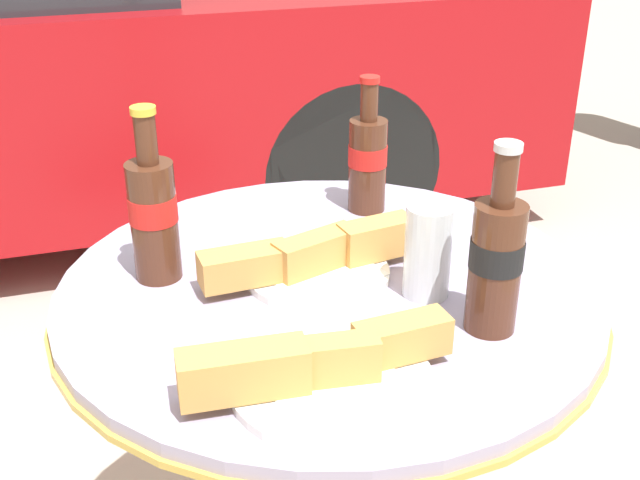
% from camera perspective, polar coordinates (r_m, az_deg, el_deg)
% --- Properties ---
extents(bistro_table, '(0.79, 0.79, 0.77)m').
position_cam_1_polar(bistro_table, '(1.23, 0.55, -8.60)').
color(bistro_table, gold).
rests_on(bistro_table, ground_plane).
extents(cola_bottle_left, '(0.07, 0.07, 0.25)m').
position_cam_1_polar(cola_bottle_left, '(1.03, 12.41, -1.35)').
color(cola_bottle_left, '#4C2819').
rests_on(cola_bottle_left, bistro_table).
extents(cola_bottle_right, '(0.07, 0.07, 0.23)m').
position_cam_1_polar(cola_bottle_right, '(1.36, 3.41, 5.76)').
color(cola_bottle_right, '#4C2819').
rests_on(cola_bottle_right, bistro_table).
extents(cola_bottle_center, '(0.07, 0.07, 0.26)m').
position_cam_1_polar(cola_bottle_center, '(1.15, -11.77, 1.87)').
color(cola_bottle_center, '#4C2819').
rests_on(cola_bottle_center, bistro_table).
extents(drinking_glass, '(0.06, 0.06, 0.13)m').
position_cam_1_polar(drinking_glass, '(1.11, 7.66, -1.06)').
color(drinking_glass, silver).
rests_on(drinking_glass, bistro_table).
extents(lunch_plate_near, '(0.33, 0.21, 0.07)m').
position_cam_1_polar(lunch_plate_near, '(1.16, -0.41, -1.46)').
color(lunch_plate_near, white).
rests_on(lunch_plate_near, bistro_table).
extents(lunch_plate_far, '(0.33, 0.24, 0.07)m').
position_cam_1_polar(lunch_plate_far, '(0.94, 0.14, -9.23)').
color(lunch_plate_far, white).
rests_on(lunch_plate_far, bistro_table).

